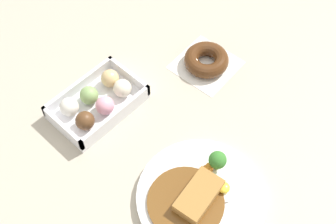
% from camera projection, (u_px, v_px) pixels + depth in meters
% --- Properties ---
extents(ground_plane, '(1.60, 1.60, 0.00)m').
position_uv_depth(ground_plane, '(172.00, 136.00, 0.99)').
color(ground_plane, '#B2A893').
extents(curry_plate, '(0.26, 0.26, 0.07)m').
position_uv_depth(curry_plate, '(201.00, 196.00, 0.89)').
color(curry_plate, white).
rests_on(curry_plate, ground_plane).
extents(donut_box, '(0.21, 0.13, 0.05)m').
position_uv_depth(donut_box, '(97.00, 102.00, 1.01)').
color(donut_box, white).
rests_on(donut_box, ground_plane).
extents(chocolate_ring_donut, '(0.15, 0.15, 0.04)m').
position_uv_depth(chocolate_ring_donut, '(206.00, 60.00, 1.09)').
color(chocolate_ring_donut, white).
rests_on(chocolate_ring_donut, ground_plane).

